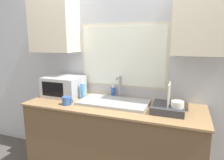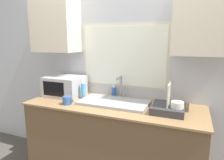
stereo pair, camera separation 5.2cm
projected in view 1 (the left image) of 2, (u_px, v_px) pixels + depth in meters
countertop at (113, 142)px, 2.31m from camera, size 1.96×0.70×0.91m
wall_back at (123, 57)px, 2.42m from camera, size 6.00×0.38×2.60m
sink_basin at (114, 102)px, 2.23m from camera, size 0.77×0.40×0.03m
faucet at (120, 86)px, 2.40m from camera, size 0.08×0.15×0.28m
microwave at (64, 86)px, 2.53m from camera, size 0.46×0.37×0.25m
dish_rack at (169, 107)px, 1.97m from camera, size 0.31×0.34×0.29m
spray_bottle at (83, 89)px, 2.40m from camera, size 0.06×0.06×0.26m
soap_bottle at (113, 92)px, 2.50m from camera, size 0.05×0.05×0.15m
mug_near_sink at (67, 101)px, 2.19m from camera, size 0.13×0.10×0.09m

